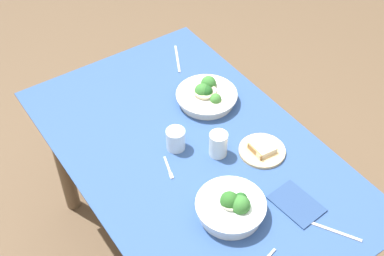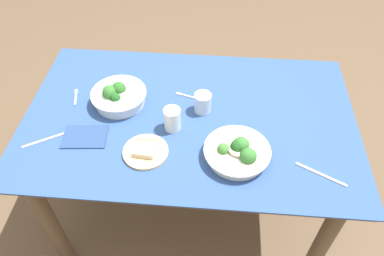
{
  "view_description": "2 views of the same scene",
  "coord_description": "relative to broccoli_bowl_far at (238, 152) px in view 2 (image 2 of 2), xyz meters",
  "views": [
    {
      "loc": [
        1.12,
        -0.77,
        2.23
      ],
      "look_at": [
        -0.07,
        0.05,
        0.78
      ],
      "focal_mm": 49.17,
      "sensor_mm": 36.0,
      "label": 1
    },
    {
      "loc": [
        -0.1,
        1.11,
        1.87
      ],
      "look_at": [
        -0.02,
        0.1,
        0.78
      ],
      "focal_mm": 34.53,
      "sensor_mm": 36.0,
      "label": 2
    }
  ],
  "objects": [
    {
      "name": "ground_plane",
      "position": [
        0.2,
        -0.21,
        -0.78
      ],
      "size": [
        6.0,
        6.0,
        0.0
      ],
      "primitive_type": "plane",
      "color": "brown"
    },
    {
      "name": "dining_table",
      "position": [
        0.2,
        -0.21,
        -0.15
      ],
      "size": [
        1.41,
        0.88,
        0.75
      ],
      "color": "#2D4C84",
      "rests_on": "ground_plane"
    },
    {
      "name": "broccoli_bowl_far",
      "position": [
        0.0,
        0.0,
        0.0
      ],
      "size": [
        0.26,
        0.26,
        0.09
      ],
      "color": "silver",
      "rests_on": "dining_table"
    },
    {
      "name": "broccoli_bowl_near",
      "position": [
        0.52,
        -0.27,
        0.01
      ],
      "size": [
        0.24,
        0.24,
        0.11
      ],
      "color": "white",
      "rests_on": "dining_table"
    },
    {
      "name": "bread_side_plate",
      "position": [
        0.36,
        0.01,
        -0.02
      ],
      "size": [
        0.18,
        0.18,
        0.04
      ],
      "color": "#D6B27A",
      "rests_on": "dining_table"
    },
    {
      "name": "water_glass_center",
      "position": [
        0.27,
        -0.14,
        0.02
      ],
      "size": [
        0.07,
        0.07,
        0.1
      ],
      "primitive_type": "cylinder",
      "color": "silver",
      "rests_on": "dining_table"
    },
    {
      "name": "water_glass_side",
      "position": [
        0.15,
        -0.25,
        0.01
      ],
      "size": [
        0.07,
        0.07,
        0.09
      ],
      "primitive_type": "cylinder",
      "color": "silver",
      "rests_on": "dining_table"
    },
    {
      "name": "fork_by_far_bowl",
      "position": [
        0.72,
        -0.29,
        -0.03
      ],
      "size": [
        0.03,
        0.1,
        0.0
      ],
      "rotation": [
        0.0,
        0.0,
        4.95
      ],
      "color": "#B7B7BC",
      "rests_on": "dining_table"
    },
    {
      "name": "fork_by_near_bowl",
      "position": [
        0.23,
        -0.33,
        -0.03
      ],
      "size": [
        0.11,
        0.04,
        0.0
      ],
      "rotation": [
        0.0,
        0.0,
        5.98
      ],
      "color": "#B7B7BC",
      "rests_on": "dining_table"
    },
    {
      "name": "table_knife_left",
      "position": [
        0.75,
        -0.03,
        -0.03
      ],
      "size": [
        0.19,
        0.12,
        0.0
      ],
      "primitive_type": "cube",
      "rotation": [
        0.0,
        0.0,
        3.68
      ],
      "color": "#B7B7BC",
      "rests_on": "dining_table"
    },
    {
      "name": "table_knife_right",
      "position": [
        -0.31,
        0.06,
        -0.03
      ],
      "size": [
        0.18,
        0.1,
        0.0
      ],
      "primitive_type": "cube",
      "rotation": [
        0.0,
        0.0,
        2.66
      ],
      "color": "#B7B7BC",
      "rests_on": "dining_table"
    },
    {
      "name": "napkin_folded_upper",
      "position": [
        0.61,
        -0.05,
        -0.03
      ],
      "size": [
        0.19,
        0.14,
        0.01
      ],
      "primitive_type": "cube",
      "rotation": [
        0.0,
        0.0,
        0.09
      ],
      "color": "navy",
      "rests_on": "dining_table"
    }
  ]
}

